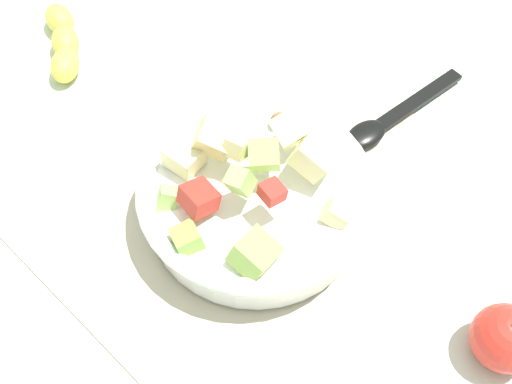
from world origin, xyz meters
The scene contains 6 objects.
ground_plane centered at (0.00, 0.00, 0.00)m, with size 2.40×2.40×0.00m, color silver.
placemat centered at (0.00, 0.00, 0.00)m, with size 0.46×0.35×0.01m, color #BCB299.
salad_bowl centered at (-0.02, -0.01, 0.04)m, with size 0.26×0.26×0.11m.
serving_spoon centered at (0.19, -0.04, 0.01)m, with size 0.20×0.05×0.01m.
whole_apple centered at (0.03, -0.29, 0.03)m, with size 0.07×0.07×0.08m.
banana_whole centered at (0.00, 0.36, 0.02)m, with size 0.11×0.14×0.04m.
Camera 1 is at (-0.30, -0.28, 0.61)m, focal length 45.22 mm.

